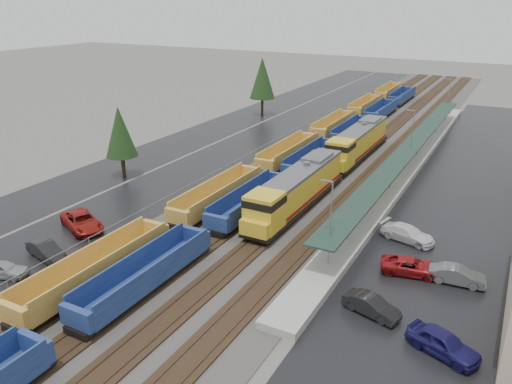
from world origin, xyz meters
TOP-DOWN VIEW (x-y plane):
  - ground at (0.00, 0.00)m, footprint 360.00×360.00m
  - ballast_strip at (0.00, 60.00)m, footprint 20.00×160.00m
  - trackbed at (-0.00, 60.00)m, footprint 14.60×160.00m
  - west_parking_lot at (-15.00, 60.00)m, footprint 10.00×160.00m
  - west_road at (-25.00, 60.00)m, footprint 9.00×160.00m
  - east_commuter_lot at (19.00, 50.00)m, footprint 16.00×100.00m
  - station_platform at (9.50, 50.01)m, footprint 3.00×80.00m
  - chainlink_fence at (-9.50, 58.44)m, footprint 0.08×160.04m
  - tree_west_near at (-22.00, 30.00)m, footprint 3.96×3.96m
  - tree_west_far at (-23.00, 70.00)m, footprint 4.84×4.84m
  - locomotive_lead at (2.00, 30.05)m, footprint 3.09×20.38m
  - locomotive_trail at (2.00, 51.05)m, footprint 3.09×20.38m
  - well_string_yellow at (-6.00, 45.61)m, footprint 2.78×124.67m
  - well_string_blue at (-2.00, 44.52)m, footprint 2.77×116.65m
  - parked_car_west_a at (-13.51, 6.40)m, footprint 3.00×4.31m
  - parked_car_west_b at (-13.09, 10.30)m, footprint 2.47×4.70m
  - parked_car_west_c at (-14.71, 16.02)m, footprint 4.87×6.49m
  - parked_car_east_a at (14.47, 15.62)m, footprint 2.55×4.49m
  - parked_car_east_b at (15.73, 22.75)m, footprint 3.23×5.26m
  - parked_car_east_c at (14.12, 28.69)m, footprint 3.26×5.48m
  - parked_car_east_d at (19.72, 13.55)m, footprint 3.50×5.12m
  - parked_car_east_e at (19.30, 22.96)m, footprint 1.94×4.51m

SIDE VIEW (x-z plane):
  - ground at x=0.00m, z-range 0.00..0.00m
  - west_parking_lot at x=-15.00m, z-range 0.00..0.02m
  - west_road at x=-25.00m, z-range 0.00..0.02m
  - east_commuter_lot at x=19.00m, z-range 0.00..0.02m
  - ballast_strip at x=0.00m, z-range 0.00..0.08m
  - trackbed at x=0.00m, z-range 0.05..0.27m
  - parked_car_west_a at x=-13.51m, z-range 0.00..1.36m
  - parked_car_east_b at x=15.73m, z-range 0.00..1.36m
  - parked_car_east_a at x=14.47m, z-range 0.00..1.40m
  - parked_car_east_e at x=19.30m, z-range 0.00..1.44m
  - station_platform at x=9.50m, z-range -3.27..4.73m
  - parked_car_west_b at x=-13.09m, z-range 0.00..1.47m
  - parked_car_east_c at x=14.12m, z-range 0.00..1.49m
  - parked_car_east_d at x=19.72m, z-range 0.00..1.62m
  - parked_car_west_c at x=-14.71m, z-range 0.00..1.64m
  - well_string_blue at x=-2.00m, z-range -0.02..2.44m
  - well_string_yellow at x=-6.00m, z-range -0.02..2.45m
  - chainlink_fence at x=-9.50m, z-range 0.60..2.62m
  - locomotive_lead at x=2.00m, z-range 0.15..4.76m
  - locomotive_trail at x=2.00m, z-range 0.15..4.76m
  - tree_west_near at x=-22.00m, z-range 1.32..10.32m
  - tree_west_far at x=-23.00m, z-range 1.62..12.62m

